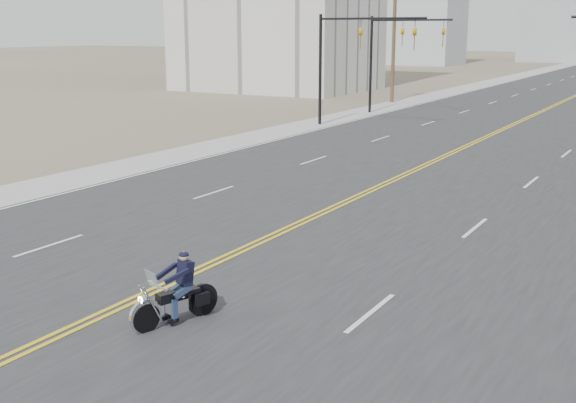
{
  "coord_description": "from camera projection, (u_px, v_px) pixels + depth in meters",
  "views": [
    {
      "loc": [
        10.86,
        -9.65,
        6.05
      ],
      "look_at": [
        1.49,
        6.44,
        1.6
      ],
      "focal_mm": 45.0,
      "sensor_mm": 36.0,
      "label": 1
    }
  ],
  "objects": [
    {
      "name": "motorcyclist",
      "position": [
        174.0,
        289.0,
        15.06
      ],
      "size": [
        1.43,
        2.13,
        1.53
      ],
      "primitive_type": null,
      "rotation": [
        0.0,
        0.0,
        2.81
      ],
      "color": "black",
      "rests_on": "ground"
    },
    {
      "name": "utility_pole_left",
      "position": [
        394.0,
        36.0,
        60.02
      ],
      "size": [
        2.2,
        0.3,
        10.5
      ],
      "color": "brown",
      "rests_on": "ground"
    },
    {
      "name": "traffic_mast_left",
      "position": [
        349.0,
        48.0,
        44.98
      ],
      "size": [
        7.1,
        0.26,
        7.0
      ],
      "color": "black",
      "rests_on": "ground"
    },
    {
      "name": "haze_bldg_a",
      "position": [
        420.0,
        0.0,
        126.06
      ],
      "size": [
        14.0,
        12.0,
        22.0
      ],
      "primitive_type": "cube",
      "color": "#B7BCC6",
      "rests_on": "ground"
    },
    {
      "name": "haze_bldg_f",
      "position": [
        375.0,
        20.0,
        146.71
      ],
      "size": [
        12.0,
        12.0,
        16.0
      ],
      "primitive_type": "cube",
      "color": "#ADB2B7",
      "rests_on": "ground"
    },
    {
      "name": "ground_plane",
      "position": [
        68.0,
        331.0,
        14.83
      ],
      "size": [
        400.0,
        400.0,
        0.0
      ],
      "primitive_type": "plane",
      "color": "#776D56",
      "rests_on": "ground"
    },
    {
      "name": "sidewalk_left",
      "position": [
        476.0,
        86.0,
        79.3
      ],
      "size": [
        3.0,
        200.0,
        0.01
      ],
      "primitive_type": "cube",
      "color": "#A5A5A0",
      "rests_on": "ground"
    },
    {
      "name": "traffic_mast_far",
      "position": [
        393.0,
        46.0,
        51.88
      ],
      "size": [
        6.1,
        0.26,
        7.0
      ],
      "color": "black",
      "rests_on": "ground"
    }
  ]
}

